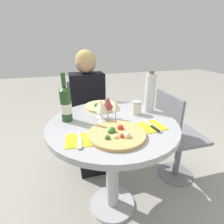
{
  "coord_description": "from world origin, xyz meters",
  "views": [
    {
      "loc": [
        -0.29,
        -1.02,
        1.28
      ],
      "look_at": [
        -0.02,
        -0.06,
        0.86
      ],
      "focal_mm": 28.0,
      "sensor_mm": 36.0,
      "label": 1
    }
  ],
  "objects_px": {
    "chair_empty_side": "(175,139)",
    "pizza_large": "(117,134)",
    "wine_bottle": "(66,104)",
    "chair_behind_diner": "(88,122)",
    "dining_table": "(113,141)",
    "seated_diner": "(90,117)",
    "tall_carafe": "(150,93)"
  },
  "relations": [
    {
      "from": "pizza_large",
      "to": "wine_bottle",
      "type": "height_order",
      "value": "wine_bottle"
    },
    {
      "from": "wine_bottle",
      "to": "tall_carafe",
      "type": "bearing_deg",
      "value": 0.17
    },
    {
      "from": "pizza_large",
      "to": "chair_empty_side",
      "type": "bearing_deg",
      "value": 27.55
    },
    {
      "from": "dining_table",
      "to": "chair_empty_side",
      "type": "relative_size",
      "value": 1.01
    },
    {
      "from": "pizza_large",
      "to": "wine_bottle",
      "type": "relative_size",
      "value": 1.03
    },
    {
      "from": "dining_table",
      "to": "tall_carafe",
      "type": "height_order",
      "value": "tall_carafe"
    },
    {
      "from": "chair_behind_diner",
      "to": "tall_carafe",
      "type": "bearing_deg",
      "value": 122.1
    },
    {
      "from": "tall_carafe",
      "to": "dining_table",
      "type": "bearing_deg",
      "value": -160.21
    },
    {
      "from": "wine_bottle",
      "to": "seated_diner",
      "type": "bearing_deg",
      "value": 66.32
    },
    {
      "from": "tall_carafe",
      "to": "chair_behind_diner",
      "type": "bearing_deg",
      "value": 122.1
    },
    {
      "from": "dining_table",
      "to": "seated_diner",
      "type": "height_order",
      "value": "seated_diner"
    },
    {
      "from": "chair_behind_diner",
      "to": "pizza_large",
      "type": "height_order",
      "value": "chair_behind_diner"
    },
    {
      "from": "chair_behind_diner",
      "to": "chair_empty_side",
      "type": "bearing_deg",
      "value": 141.99
    },
    {
      "from": "chair_empty_side",
      "to": "tall_carafe",
      "type": "xyz_separation_m",
      "value": [
        -0.33,
        -0.06,
        0.48
      ]
    },
    {
      "from": "dining_table",
      "to": "seated_diner",
      "type": "distance_m",
      "value": 0.62
    },
    {
      "from": "chair_behind_diner",
      "to": "chair_empty_side",
      "type": "relative_size",
      "value": 1.0
    },
    {
      "from": "chair_behind_diner",
      "to": "wine_bottle",
      "type": "relative_size",
      "value": 2.67
    },
    {
      "from": "chair_empty_side",
      "to": "pizza_large",
      "type": "bearing_deg",
      "value": -62.45
    },
    {
      "from": "dining_table",
      "to": "chair_empty_side",
      "type": "height_order",
      "value": "chair_empty_side"
    },
    {
      "from": "chair_behind_diner",
      "to": "wine_bottle",
      "type": "distance_m",
      "value": 0.81
    },
    {
      "from": "wine_bottle",
      "to": "pizza_large",
      "type": "bearing_deg",
      "value": -48.01
    },
    {
      "from": "seated_diner",
      "to": "chair_empty_side",
      "type": "relative_size",
      "value": 1.38
    },
    {
      "from": "chair_empty_side",
      "to": "pizza_large",
      "type": "xyz_separation_m",
      "value": [
        -0.68,
        -0.36,
        0.35
      ]
    },
    {
      "from": "chair_empty_side",
      "to": "pizza_large",
      "type": "relative_size",
      "value": 2.6
    },
    {
      "from": "dining_table",
      "to": "wine_bottle",
      "type": "bearing_deg",
      "value": 158.65
    },
    {
      "from": "pizza_large",
      "to": "wine_bottle",
      "type": "distance_m",
      "value": 0.41
    },
    {
      "from": "seated_diner",
      "to": "tall_carafe",
      "type": "relative_size",
      "value": 3.85
    },
    {
      "from": "dining_table",
      "to": "chair_empty_side",
      "type": "distance_m",
      "value": 0.7
    },
    {
      "from": "chair_behind_diner",
      "to": "pizza_large",
      "type": "xyz_separation_m",
      "value": [
        0.05,
        -0.93,
        0.35
      ]
    },
    {
      "from": "chair_empty_side",
      "to": "wine_bottle",
      "type": "xyz_separation_m",
      "value": [
        -0.95,
        -0.06,
        0.45
      ]
    },
    {
      "from": "pizza_large",
      "to": "tall_carafe",
      "type": "xyz_separation_m",
      "value": [
        0.35,
        0.3,
        0.13
      ]
    },
    {
      "from": "seated_diner",
      "to": "tall_carafe",
      "type": "distance_m",
      "value": 0.73
    }
  ]
}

